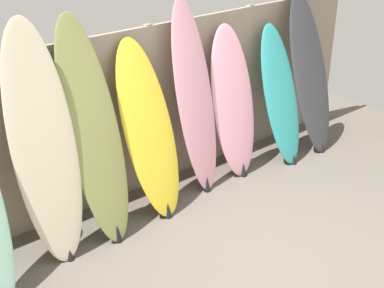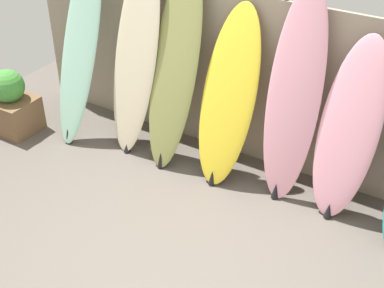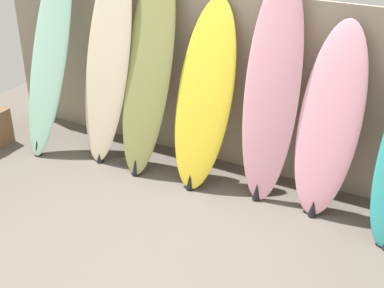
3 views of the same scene
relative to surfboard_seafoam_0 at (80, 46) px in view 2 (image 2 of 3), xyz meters
name	(u,v)px [view 2 (image 2 of 3)]	position (x,y,z in m)	size (l,w,h in m)	color
ground	(170,280)	(2.13, -1.50, -1.07)	(7.68, 7.68, 0.00)	#5B544C
fence_back	(277,88)	(2.13, 0.50, -0.17)	(6.08, 0.11, 1.80)	gray
surfboard_seafoam_0	(80,46)	(0.00, 0.00, 0.00)	(0.47, 0.90, 2.16)	#9ED6BC
surfboard_cream_1	(135,57)	(0.69, 0.08, 0.00)	(0.64, 0.68, 2.14)	beige
surfboard_olive_2	(174,70)	(1.18, 0.08, -0.03)	(0.53, 0.73, 2.10)	olive
surfboard_yellow_3	(228,98)	(1.80, 0.10, -0.19)	(0.58, 0.71, 1.77)	yellow
surfboard_pink_4	(294,99)	(2.44, 0.16, -0.04)	(0.55, 0.56, 2.07)	pink
surfboard_pink_5	(349,132)	(2.99, 0.15, -0.21)	(0.60, 0.56, 1.72)	pink
planter_box	(11,104)	(-0.75, -0.47, -0.73)	(0.54, 0.47, 0.77)	brown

